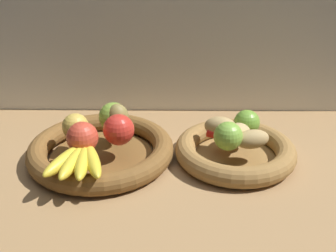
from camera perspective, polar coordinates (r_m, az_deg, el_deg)
name	(u,v)px	position (r cm, az deg, el deg)	size (l,w,h in cm)	color
ground_plane	(174,162)	(102.90, 0.89, -5.00)	(140.00, 90.00, 3.00)	#9E774C
back_wall	(175,20)	(120.50, 0.96, 14.56)	(140.00, 3.00, 55.00)	silver
fruit_bowl_left	(101,150)	(101.56, -9.33, -3.34)	(35.76, 35.76, 5.02)	brown
fruit_bowl_right	(235,151)	(101.22, 9.36, -3.44)	(29.46, 29.46, 5.02)	olive
apple_green_back	(113,117)	(103.24, -7.65, 1.28)	(7.40, 7.40, 7.40)	#7AA338
apple_red_front	(82,137)	(94.50, -11.89, -1.58)	(7.27, 7.27, 7.27)	#CC422D
apple_red_right	(119,130)	(96.46, -6.92, -0.52)	(7.45, 7.45, 7.45)	red
apple_golden_left	(75,127)	(100.54, -12.88, -0.19)	(6.44, 6.44, 6.44)	gold
pear_brown	(118,118)	(101.91, -7.05, 1.06)	(5.67, 5.51, 7.67)	olive
banana_bunch_front	(79,159)	(90.19, -12.32, -4.58)	(14.07, 16.51, 3.11)	yellow
potato_large	(237,133)	(98.90, 9.57, -0.96)	(8.11, 5.10, 4.50)	tan
potato_oblong	(220,127)	(100.76, 7.36, -0.10)	(7.94, 4.92, 5.04)	tan
potato_back	(242,124)	(103.00, 10.33, 0.24)	(6.21, 4.50, 4.88)	#A38451
potato_small	(252,139)	(96.67, 11.69, -1.81)	(8.27, 4.47, 4.54)	tan
lime_near	(228,136)	(94.63, 8.40, -1.41)	(6.75, 6.75, 6.75)	#7AAD3D
lime_far	(247,123)	(102.40, 10.97, 0.48)	(6.37, 6.37, 6.37)	#6B9E33
chili_pepper	(231,139)	(98.19, 8.74, -1.82)	(2.34, 2.34, 12.05)	red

